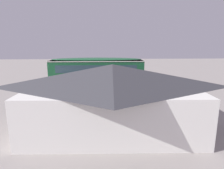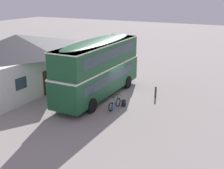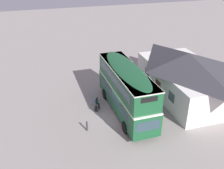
% 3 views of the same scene
% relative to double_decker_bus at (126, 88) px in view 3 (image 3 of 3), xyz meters
% --- Properties ---
extents(ground_plane, '(120.00, 120.00, 0.00)m').
position_rel_double_decker_bus_xyz_m(ground_plane, '(0.82, -1.04, -2.64)').
color(ground_plane, gray).
extents(double_decker_bus, '(10.19, 2.73, 4.79)m').
position_rel_double_decker_bus_xyz_m(double_decker_bus, '(0.00, 0.00, 0.00)').
color(double_decker_bus, black).
rests_on(double_decker_bus, ground).
extents(touring_bicycle, '(1.74, 0.46, 1.01)m').
position_rel_double_decker_bus_xyz_m(touring_bicycle, '(-1.84, -2.34, -2.27)').
color(touring_bicycle, black).
rests_on(touring_bicycle, ground).
extents(backpack_on_ground, '(0.33, 0.29, 0.54)m').
position_rel_double_decker_bus_xyz_m(backpack_on_ground, '(-1.03, -2.72, -2.37)').
color(backpack_on_ground, black).
rests_on(backpack_on_ground, ground).
extents(water_bottle_green_metal, '(0.06, 0.06, 0.21)m').
position_rel_double_decker_bus_xyz_m(water_bottle_green_metal, '(-2.16, -2.86, -2.55)').
color(water_bottle_green_metal, green).
rests_on(water_bottle_green_metal, ground).
extents(pub_building, '(12.41, 7.31, 4.86)m').
position_rel_double_decker_bus_xyz_m(pub_building, '(-1.29, 7.43, -0.17)').
color(pub_building, silver).
rests_on(pub_building, ground).
extents(kerb_bollard, '(0.16, 0.16, 0.97)m').
position_rel_double_decker_bus_xyz_m(kerb_bollard, '(1.82, -4.31, -2.15)').
color(kerb_bollard, '#333338').
rests_on(kerb_bollard, ground).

